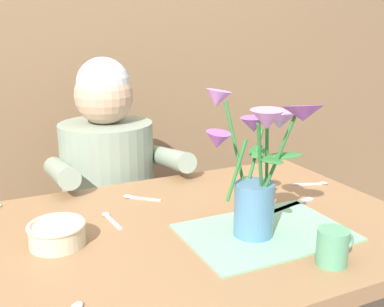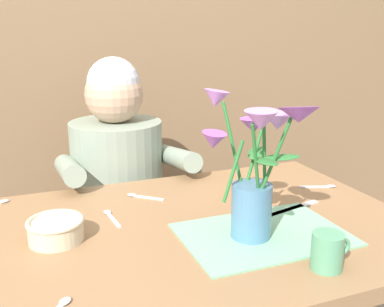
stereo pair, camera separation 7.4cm
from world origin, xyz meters
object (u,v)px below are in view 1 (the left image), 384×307
Objects in this scene: ceramic_bowl at (57,233)px; dinner_knife at (290,206)px; seated_person at (110,210)px; tea_cup at (333,247)px; flower_vase at (258,168)px.

ceramic_bowl is 0.72× the size of dinner_knife.
seated_person is at bearing 107.15° from dinner_knife.
tea_cup is (0.25, -0.92, 0.22)m from seated_person.
ceramic_bowl is at bearing 162.48° from dinner_knife.
flower_vase reaches higher than tea_cup.
ceramic_bowl is at bearing -113.63° from seated_person.
flower_vase is 3.83× the size of tea_cup.
flower_vase reaches higher than dinner_knife.
dinner_knife is at bearing -57.22° from seated_person.
dinner_knife is (0.37, -0.61, 0.18)m from seated_person.
dinner_knife is at bearing 31.76° from flower_vase.
flower_vase is 0.24m from tea_cup.
dinner_knife is at bearing 68.59° from tea_cup.
flower_vase reaches higher than ceramic_bowl.
tea_cup reaches higher than ceramic_bowl.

